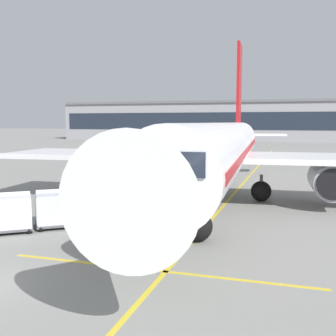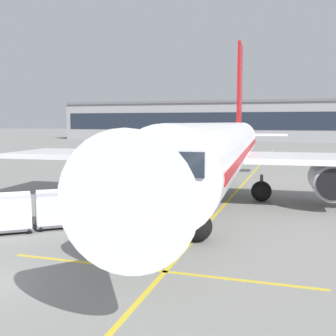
{
  "view_description": "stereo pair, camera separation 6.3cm",
  "coord_description": "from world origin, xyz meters",
  "views": [
    {
      "loc": [
        10.29,
        -10.49,
        5.42
      ],
      "look_at": [
        3.58,
        11.1,
        2.91
      ],
      "focal_mm": 44.11,
      "sensor_mm": 36.0,
      "label": 1
    },
    {
      "loc": [
        10.35,
        -10.47,
        5.42
      ],
      "look_at": [
        3.58,
        11.1,
        2.91
      ],
      "focal_mm": 44.11,
      "sensor_mm": 36.0,
      "label": 2
    }
  ],
  "objects": [
    {
      "name": "parked_airplane",
      "position": [
        5.49,
        17.25,
        3.53
      ],
      "size": [
        30.48,
        39.6,
        13.4
      ],
      "color": "white",
      "rests_on": "ground"
    },
    {
      "name": "ground_crew_marshaller",
      "position": [
        -1.63,
        9.65,
        1.0
      ],
      "size": [
        0.57,
        0.26,
        1.74
      ],
      "color": "black",
      "rests_on": "ground"
    },
    {
      "name": "apron_guidance_line_stop_bar",
      "position": [
        5.53,
        3.36,
        0.0
      ],
      "size": [
        12.0,
        0.2,
        0.01
      ],
      "color": "yellow",
      "rests_on": "ground"
    },
    {
      "name": "apron_guidance_line_lead_in",
      "position": [
        5.9,
        16.53,
        0.0
      ],
      "size": [
        0.2,
        110.0,
        0.01
      ],
      "color": "yellow",
      "rests_on": "ground"
    },
    {
      "name": "safety_cone_wingtip",
      "position": [
        0.71,
        12.68,
        0.36
      ],
      "size": [
        0.65,
        0.65,
        0.74
      ],
      "color": "black",
      "rests_on": "ground"
    },
    {
      "name": "ground_crew_by_loader",
      "position": [
        -0.23,
        10.69,
        1.0
      ],
      "size": [
        0.43,
        0.45,
        1.74
      ],
      "color": "#514C42",
      "rests_on": "ground"
    },
    {
      "name": "belt_loader",
      "position": [
        0.94,
        10.42,
        0.89
      ],
      "size": [
        5.18,
        3.6,
        3.22
      ],
      "color": "gold",
      "rests_on": "ground"
    },
    {
      "name": "baggage_cart_lead",
      "position": [
        -1.51,
        7.81,
        1.0
      ],
      "size": [
        2.66,
        2.48,
        1.91
      ],
      "color": "#515156",
      "rests_on": "ground"
    },
    {
      "name": "baggage_cart_second",
      "position": [
        -3.11,
        6.35,
        1.0
      ],
      "size": [
        2.66,
        2.48,
        1.91
      ],
      "color": "#515156",
      "rests_on": "ground"
    },
    {
      "name": "safety_cone_engine_keepout",
      "position": [
        0.17,
        12.33,
        0.37
      ],
      "size": [
        0.68,
        0.68,
        0.76
      ],
      "color": "black",
      "rests_on": "ground"
    },
    {
      "name": "terminal_building",
      "position": [
        -12.98,
        116.18,
        5.78
      ],
      "size": [
        95.22,
        19.31,
        11.67
      ],
      "color": "#939399",
      "rests_on": "ground"
    },
    {
      "name": "ground_crew_by_carts",
      "position": [
        -2.66,
        10.68,
        1.0
      ],
      "size": [
        0.55,
        0.33,
        1.74
      ],
      "color": "#333847",
      "rests_on": "ground"
    }
  ]
}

